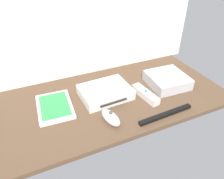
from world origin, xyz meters
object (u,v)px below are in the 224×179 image
object	(u,v)px
remote_nunchuk	(111,117)
remote_classic_pad	(106,88)
sensor_bar	(166,114)
remote_wand	(145,94)
game_console	(105,92)
game_case	(55,107)
mini_computer	(167,80)

from	to	relation	value
remote_nunchuk	remote_classic_pad	world-z (taller)	remote_classic_pad
sensor_bar	remote_classic_pad	bearing A→B (deg)	127.87
remote_wand	remote_nunchuk	xyz separation A→B (cm)	(-20.01, -8.00, 0.53)
game_console	remote_classic_pad	distance (cm)	3.53
remote_nunchuk	sensor_bar	xyz separation A→B (cm)	(20.86, -5.74, -1.34)
game_case	mini_computer	bearing A→B (deg)	-1.31
game_case	remote_wand	bearing A→B (deg)	-9.66
mini_computer	remote_nunchuk	size ratio (longest dim) A/B	1.67
game_console	remote_nunchuk	bearing A→B (deg)	-107.89
mini_computer	remote_classic_pad	bearing A→B (deg)	176.64
remote_nunchuk	game_console	bearing A→B (deg)	62.60
remote_classic_pad	sensor_bar	xyz separation A→B (cm)	(16.92, -20.01, -4.71)
remote_wand	game_console	bearing A→B (deg)	146.09
game_case	remote_classic_pad	world-z (taller)	remote_classic_pad
game_console	game_case	world-z (taller)	game_console
remote_wand	remote_classic_pad	xyz separation A→B (cm)	(-16.07, 6.28, 3.90)
game_console	remote_wand	distance (cm)	17.49
remote_nunchuk	remote_wand	bearing A→B (deg)	9.80
game_case	remote_classic_pad	xyz separation A→B (cm)	(21.52, -2.28, 4.65)
game_console	game_case	bearing A→B (deg)	175.29
remote_classic_pad	sensor_bar	bearing A→B (deg)	-43.32
remote_classic_pad	game_case	bearing A→B (deg)	-179.57
mini_computer	sensor_bar	size ratio (longest dim) A/B	0.74
remote_wand	mini_computer	bearing A→B (deg)	9.49
game_console	remote_wand	world-z (taller)	game_console
mini_computer	remote_nunchuk	bearing A→B (deg)	-160.09
sensor_bar	mini_computer	bearing A→B (deg)	50.89
game_console	remote_nunchuk	world-z (taller)	remote_nunchuk
mini_computer	remote_nunchuk	distance (cm)	36.67
remote_wand	sensor_bar	distance (cm)	13.78
game_case	game_console	bearing A→B (deg)	0.93
mini_computer	remote_classic_pad	distance (cm)	30.71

